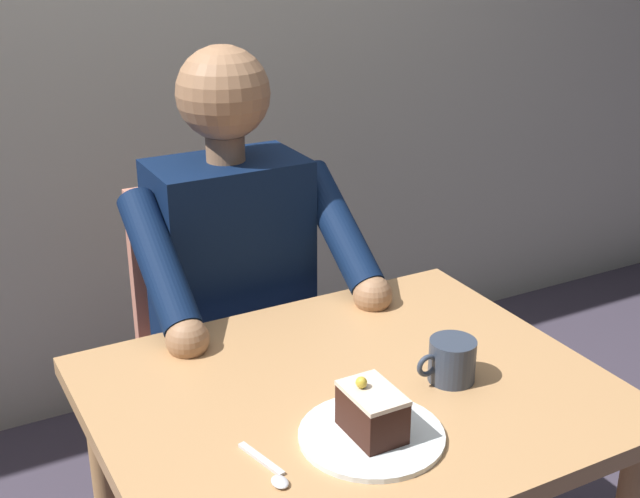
% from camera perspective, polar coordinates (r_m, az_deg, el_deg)
% --- Properties ---
extents(dining_table, '(0.94, 0.77, 0.72)m').
position_cam_1_polar(dining_table, '(1.66, 2.16, -12.08)').
color(dining_table, tan).
rests_on(dining_table, ground).
extents(chair, '(0.42, 0.42, 0.90)m').
position_cam_1_polar(chair, '(2.25, -6.74, -6.02)').
color(chair, tan).
rests_on(chair, ground).
extents(seated_person, '(0.53, 0.58, 1.27)m').
position_cam_1_polar(seated_person, '(2.03, -5.14, -3.86)').
color(seated_person, '#0A1A39').
rests_on(seated_person, ground).
extents(dessert_plate, '(0.25, 0.25, 0.01)m').
position_cam_1_polar(dessert_plate, '(1.48, 3.48, -12.41)').
color(dessert_plate, white).
rests_on(dessert_plate, dining_table).
extents(cake_slice, '(0.08, 0.12, 0.10)m').
position_cam_1_polar(cake_slice, '(1.45, 3.52, -10.87)').
color(cake_slice, '#331811').
rests_on(cake_slice, dessert_plate).
extents(coffee_cup, '(0.12, 0.09, 0.08)m').
position_cam_1_polar(coffee_cup, '(1.63, 8.84, -7.36)').
color(coffee_cup, '#313A4A').
rests_on(coffee_cup, dining_table).
extents(dessert_spoon, '(0.04, 0.14, 0.01)m').
position_cam_1_polar(dessert_spoon, '(1.40, -3.31, -14.70)').
color(dessert_spoon, silver).
rests_on(dessert_spoon, dining_table).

